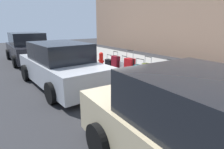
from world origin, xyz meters
name	(u,v)px	position (x,y,z in m)	size (l,w,h in m)	color
ground_plane	(104,79)	(0.00, 0.00, 0.00)	(40.00, 40.00, 0.00)	#28282B
sidewalk_curb	(147,69)	(0.00, -2.50, 0.07)	(18.00, 5.00, 0.14)	gray
suitcase_red_0	(221,98)	(-4.20, -0.76, 0.42)	(0.49, 0.22, 0.77)	red
suitcase_silver_1	(198,92)	(-3.64, -0.69, 0.43)	(0.48, 0.28, 0.84)	#9EA0A8
suitcase_maroon_2	(184,86)	(-3.13, -0.82, 0.43)	(0.40, 0.27, 0.85)	maroon
suitcase_black_3	(170,79)	(-2.65, -0.78, 0.52)	(0.39, 0.23, 1.02)	black
suitcase_navy_4	(158,79)	(-2.19, -0.75, 0.41)	(0.38, 0.21, 0.60)	navy
suitcase_olive_5	(147,74)	(-1.74, -0.70, 0.51)	(0.36, 0.23, 1.00)	#59601E
suitcase_teal_6	(139,73)	(-1.27, -0.78, 0.43)	(0.44, 0.26, 0.84)	#0F606B
suitcase_red_7	(130,68)	(-0.77, -0.71, 0.53)	(0.42, 0.28, 1.11)	red
suitcase_silver_8	(124,68)	(-0.30, -0.83, 0.42)	(0.39, 0.23, 0.80)	#9EA0A8
suitcase_maroon_9	(116,64)	(0.18, -0.73, 0.51)	(0.42, 0.26, 0.95)	maroon
suitcase_black_10	(109,65)	(0.67, -0.73, 0.40)	(0.41, 0.22, 0.73)	black
fire_hydrant	(101,59)	(1.40, -0.75, 0.53)	(0.39, 0.21, 0.75)	red
bollard_post	(94,58)	(1.88, -0.60, 0.53)	(0.15, 0.15, 0.79)	brown
parked_car_beige_0	(216,143)	(-5.22, 1.67, 0.75)	(4.41, 2.32, 1.59)	tan
parked_car_silver_1	(61,66)	(0.31, 1.67, 0.74)	(4.64, 2.17, 1.57)	#B2B5BA
parked_car_charcoal_2	(28,48)	(5.90, 1.67, 0.80)	(4.58, 2.12, 1.72)	black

